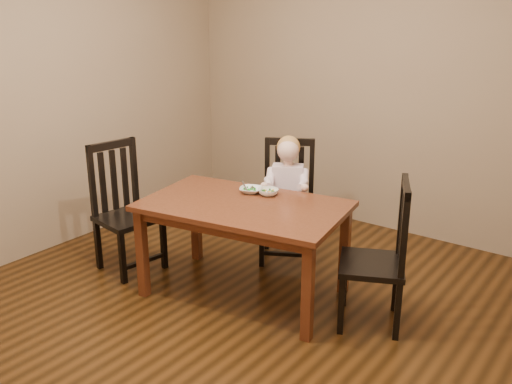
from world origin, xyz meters
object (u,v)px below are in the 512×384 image
Objects in this scene: bowl_peas at (251,190)px; chair_left at (125,210)px; dining_table at (244,214)px; bowl_veg at (268,192)px; chair_child at (288,203)px; chair_right at (380,257)px; toddler at (287,188)px.

chair_left is at bearing -155.99° from bowl_peas.
chair_left reaches higher than dining_table.
bowl_veg reaches higher than bowl_peas.
chair_child is 1.19m from chair_right.
chair_child is at bearing 98.49° from dining_table.
chair_child is 0.57m from bowl_peas.
bowl_veg is (0.14, -0.48, 0.25)m from chair_child.
chair_child is at bearing 106.58° from bowl_veg.
chair_left is 2.04m from chair_right.
chair_child is 1.00× the size of chair_right.
chair_child reaches higher than bowl_peas.
toddler reaches higher than bowl_peas.
bowl_veg is (0.12, -0.44, 0.11)m from toddler.
toddler is at bearing 105.24° from bowl_veg.
bowl_peas is at bearing 59.10° from toddler.
chair_right is 0.96m from bowl_veg.
dining_table is 10.27× the size of bowl_veg.
chair_left is 6.85× the size of bowl_veg.
chair_left is at bearing 16.31° from chair_child.
chair_child is 0.16m from toddler.
toddler is 3.78× the size of bowl_veg.
chair_left is 1.31m from toddler.
chair_left reaches higher than bowl_peas.
toddler is at bearing 141.98° from chair_left.
chair_right is at bearing 126.50° from toddler.
chair_child reaches higher than dining_table.
chair_right is 1.09m from bowl_peas.
dining_table is at bearing 69.80° from chair_child.
dining_table is at bearing 77.15° from chair_right.
chair_left is 1.05m from bowl_peas.
toddler is at bearing 90.00° from chair_child.
chair_child is 6.06× the size of bowl_peas.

